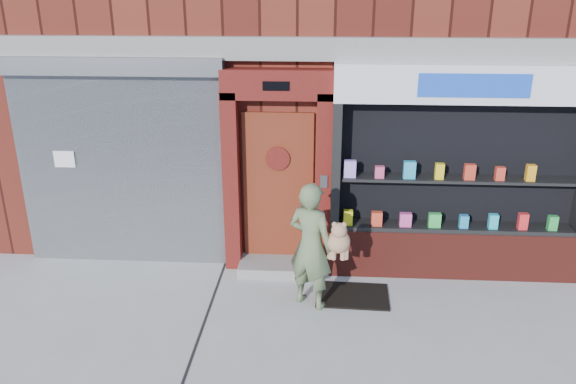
{
  "coord_description": "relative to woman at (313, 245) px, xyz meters",
  "views": [
    {
      "loc": [
        -0.14,
        -5.56,
        3.94
      ],
      "look_at": [
        -0.55,
        1.0,
        1.5
      ],
      "focal_mm": 35.0,
      "sensor_mm": 36.0,
      "label": 1
    }
  ],
  "objects": [
    {
      "name": "ground",
      "position": [
        0.22,
        -0.83,
        -0.85
      ],
      "size": [
        80.0,
        80.0,
        0.0
      ],
      "primitive_type": "plane",
      "color": "#9E9E99",
      "rests_on": "ground"
    },
    {
      "name": "shutter_bay",
      "position": [
        -2.78,
        1.09,
        0.87
      ],
      "size": [
        3.1,
        0.3,
        3.04
      ],
      "color": "gray",
      "rests_on": "ground"
    },
    {
      "name": "red_door_bay",
      "position": [
        -0.53,
        1.03,
        0.61
      ],
      "size": [
        1.52,
        0.58,
        2.9
      ],
      "color": "#4E100D",
      "rests_on": "ground"
    },
    {
      "name": "pharmacy_bay",
      "position": [
        1.97,
        0.98,
        0.52
      ],
      "size": [
        3.5,
        0.41,
        3.0
      ],
      "color": "maroon",
      "rests_on": "ground"
    },
    {
      "name": "woman",
      "position": [
        0.0,
        0.0,
        0.0
      ],
      "size": [
        0.86,
        0.65,
        1.68
      ],
      "color": "#5E6F49",
      "rests_on": "ground"
    },
    {
      "name": "doormat",
      "position": [
        0.54,
        0.23,
        -0.84
      ],
      "size": [
        0.99,
        0.71,
        0.02
      ],
      "primitive_type": "cube",
      "rotation": [
        0.0,
        0.0,
        -0.04
      ],
      "color": "black",
      "rests_on": "ground"
    }
  ]
}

